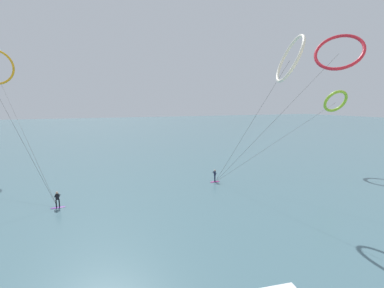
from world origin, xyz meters
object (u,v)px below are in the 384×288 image
at_px(surfer_magenta, 215,177).
at_px(kite_ivory, 290,59).
at_px(kite_crimson, 339,52).
at_px(kite_lime, 335,101).
at_px(surfer_violet, 58,201).

relative_size(surfer_magenta, kite_ivory, 0.10).
distance_m(surfer_magenta, kite_crimson, 20.63).
bearing_deg(surfer_magenta, kite_crimson, 87.96).
bearing_deg(kite_crimson, surfer_magenta, -166.90).
relative_size(surfer_magenta, kite_lime, 0.07).
relative_size(kite_crimson, kite_ivory, 1.08).
distance_m(kite_lime, kite_ivory, 21.31).
xyz_separation_m(kite_crimson, kite_ivory, (-7.78, -1.12, -1.37)).
xyz_separation_m(surfer_violet, kite_lime, (39.88, 1.60, 10.07)).
bearing_deg(surfer_violet, surfer_magenta, -7.40).
bearing_deg(kite_lime, surfer_magenta, 10.64).
bearing_deg(surfer_violet, kite_lime, -11.12).
height_order(surfer_violet, kite_lime, kite_lime).
distance_m(surfer_violet, kite_ivory, 26.90).
relative_size(surfer_violet, kite_crimson, 0.09).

